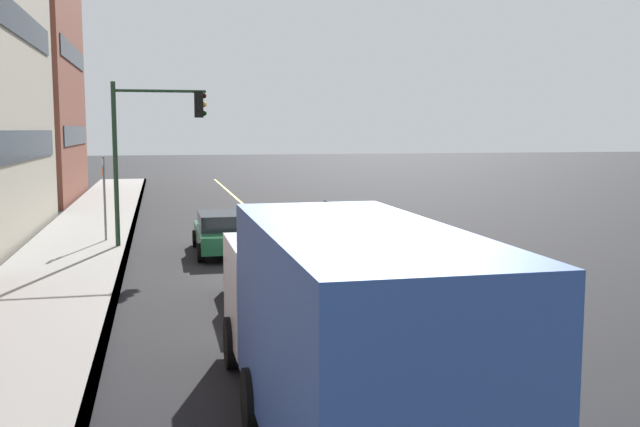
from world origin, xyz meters
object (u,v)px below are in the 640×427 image
(car_tan, at_px, (351,220))
(car_green, at_px, (224,232))
(car_navy, at_px, (422,251))
(traffic_light_mast, at_px, (150,137))
(truck_blue, at_px, (338,323))
(street_sign_post, at_px, (104,193))
(car_white, at_px, (271,276))

(car_tan, distance_m, car_green, 5.46)
(car_tan, xyz_separation_m, car_navy, (-7.34, -0.11, -0.00))
(car_navy, distance_m, traffic_light_mast, 10.47)
(car_tan, relative_size, truck_blue, 0.52)
(car_tan, distance_m, traffic_light_mast, 8.07)
(car_navy, xyz_separation_m, truck_blue, (-9.98, 4.96, 0.89))
(traffic_light_mast, bearing_deg, car_green, -120.88)
(car_navy, bearing_deg, traffic_light_mast, 48.60)
(car_green, bearing_deg, street_sign_post, 54.95)
(car_navy, distance_m, car_white, 5.34)
(car_tan, distance_m, street_sign_post, 9.14)
(car_tan, height_order, truck_blue, truck_blue)
(car_tan, xyz_separation_m, traffic_light_mast, (-0.74, 7.38, 3.18))
(car_green, height_order, traffic_light_mast, traffic_light_mast)
(car_tan, distance_m, car_white, 10.89)
(car_white, relative_size, traffic_light_mast, 0.78)
(traffic_light_mast, relative_size, street_sign_post, 1.81)
(car_navy, distance_m, street_sign_post, 12.22)
(car_white, distance_m, street_sign_post, 11.50)
(car_white, xyz_separation_m, traffic_light_mast, (9.13, 2.78, 3.18))
(street_sign_post, bearing_deg, traffic_light_mast, -130.30)
(car_tan, bearing_deg, truck_blue, 164.35)
(car_tan, relative_size, car_navy, 0.96)
(car_tan, relative_size, traffic_light_mast, 0.75)
(truck_blue, relative_size, traffic_light_mast, 1.44)
(car_white, relative_size, truck_blue, 0.54)
(car_tan, relative_size, car_white, 0.95)
(car_white, bearing_deg, truck_blue, 178.06)
(car_navy, bearing_deg, car_tan, 0.84)
(traffic_light_mast, bearing_deg, truck_blue, -171.33)
(car_white, height_order, street_sign_post, street_sign_post)
(car_white, bearing_deg, traffic_light_mast, 16.93)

